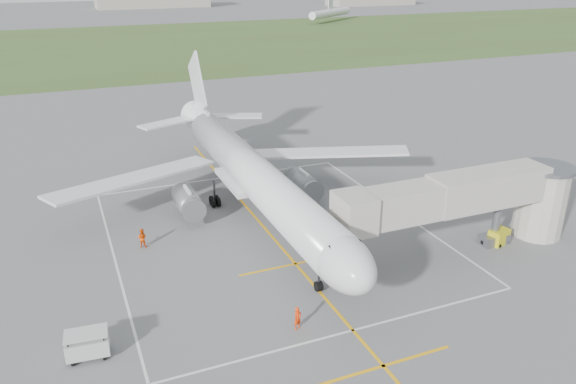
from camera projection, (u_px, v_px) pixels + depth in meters
name	position (u px, v px, depth m)	size (l,w,h in m)	color
ground	(256.00, 218.00, 55.89)	(700.00, 700.00, 0.00)	#5C5C5E
grass_strip	(109.00, 47.00, 166.76)	(700.00, 120.00, 0.02)	#3B5123
apron_markings	(277.00, 243.00, 50.92)	(28.20, 60.00, 0.01)	#EDA30D
airliner	(252.00, 174.00, 54.85)	(38.93, 46.75, 13.52)	silver
jet_bridge	(480.00, 199.00, 48.17)	(23.40, 5.00, 7.20)	gray
gpu_unit	(499.00, 237.00, 50.51)	(2.10, 1.71, 1.38)	gold
baggage_cart	(87.00, 345.00, 35.88)	(2.80, 1.84, 1.86)	beige
ramp_worker_nose	(298.00, 318.00, 38.70)	(0.62, 0.41, 1.71)	#F03407
ramp_worker_wing	(142.00, 238.00, 49.90)	(0.85, 0.66, 1.75)	#E04507
distant_hangars	(42.00, 2.00, 274.33)	(345.00, 49.00, 12.00)	gray
distant_aircraft	(91.00, 23.00, 196.20)	(214.39, 36.89, 8.85)	silver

